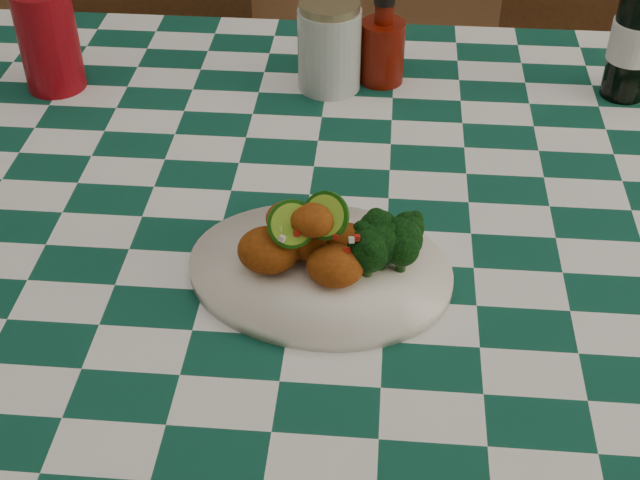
# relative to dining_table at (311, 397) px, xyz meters

# --- Properties ---
(dining_table) EXTENTS (1.66, 1.06, 0.79)m
(dining_table) POSITION_rel_dining_table_xyz_m (0.00, 0.00, 0.00)
(dining_table) COLOR #0D4233
(dining_table) RESTS_ON ground
(plate) EXTENTS (0.33, 0.28, 0.02)m
(plate) POSITION_rel_dining_table_xyz_m (0.03, -0.16, 0.40)
(plate) COLOR white
(plate) RESTS_ON dining_table
(fried_chicken_pile) EXTENTS (0.13, 0.10, 0.09)m
(fried_chicken_pile) POSITION_rel_dining_table_xyz_m (0.02, -0.16, 0.45)
(fried_chicken_pile) COLOR #923F0E
(fried_chicken_pile) RESTS_ON plate
(broccoli_side) EXTENTS (0.07, 0.07, 0.06)m
(broccoli_side) POSITION_rel_dining_table_xyz_m (0.11, -0.15, 0.44)
(broccoli_side) COLOR black
(broccoli_side) RESTS_ON plate
(red_tumbler) EXTENTS (0.12, 0.12, 0.16)m
(red_tumbler) POSITION_rel_dining_table_xyz_m (-0.41, 0.25, 0.47)
(red_tumbler) COLOR maroon
(red_tumbler) RESTS_ON dining_table
(ketchup_bottle) EXTENTS (0.08, 0.08, 0.14)m
(ketchup_bottle) POSITION_rel_dining_table_xyz_m (0.08, 0.31, 0.46)
(ketchup_bottle) COLOR #600E04
(ketchup_bottle) RESTS_ON dining_table
(mason_jar) EXTENTS (0.10, 0.10, 0.14)m
(mason_jar) POSITION_rel_dining_table_xyz_m (0.00, 0.29, 0.46)
(mason_jar) COLOR #B2BCBA
(mason_jar) RESTS_ON dining_table
(beer_bottle) EXTENTS (0.08, 0.08, 0.24)m
(beer_bottle) POSITION_rel_dining_table_xyz_m (0.45, 0.30, 0.51)
(beer_bottle) COLOR black
(beer_bottle) RESTS_ON dining_table
(wooden_chair_left) EXTENTS (0.53, 0.54, 0.96)m
(wooden_chair_left) POSITION_rel_dining_table_xyz_m (-0.45, 0.67, 0.08)
(wooden_chair_left) COLOR #472814
(wooden_chair_left) RESTS_ON ground
(wooden_chair_right) EXTENTS (0.55, 0.56, 0.94)m
(wooden_chair_right) POSITION_rel_dining_table_xyz_m (0.49, 0.76, 0.08)
(wooden_chair_right) COLOR #472814
(wooden_chair_right) RESTS_ON ground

